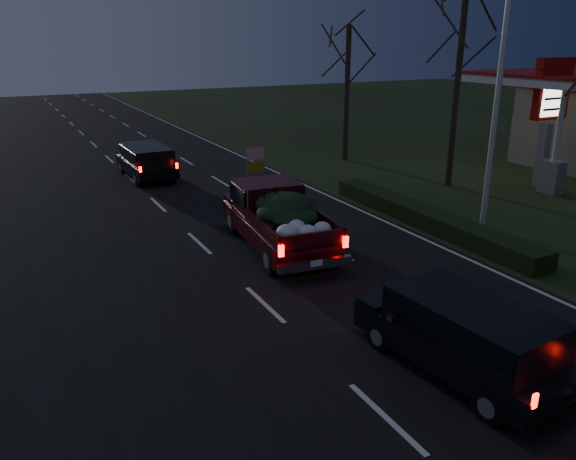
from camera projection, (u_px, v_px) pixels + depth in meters
name	position (u px, v px, depth m)	size (l,w,h in m)	color
ground	(265.00, 305.00, 14.11)	(120.00, 120.00, 0.00)	black
road_asphalt	(265.00, 305.00, 14.10)	(14.00, 120.00, 0.02)	black
hedge_row	(427.00, 218.00, 19.94)	(1.00, 10.00, 0.60)	black
light_pole	(501.00, 66.00, 18.15)	(0.50, 0.90, 9.16)	silver
gas_price_pylon	(551.00, 101.00, 24.06)	(2.00, 0.41, 5.57)	gray
gas_canopy	(564.00, 84.00, 25.59)	(7.10, 6.10, 4.88)	silver
bare_tree_mid	(462.00, 38.00, 23.37)	(3.60, 3.60, 8.50)	black
bare_tree_far	(348.00, 60.00, 29.16)	(3.60, 3.60, 7.00)	black
pickup_truck	(277.00, 214.00, 17.72)	(2.69, 5.71, 2.89)	#3F080F
lead_suv	(146.00, 158.00, 26.46)	(1.90, 4.42, 1.26)	black
rear_suv	(467.00, 330.00, 10.94)	(2.31, 4.55, 1.27)	black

